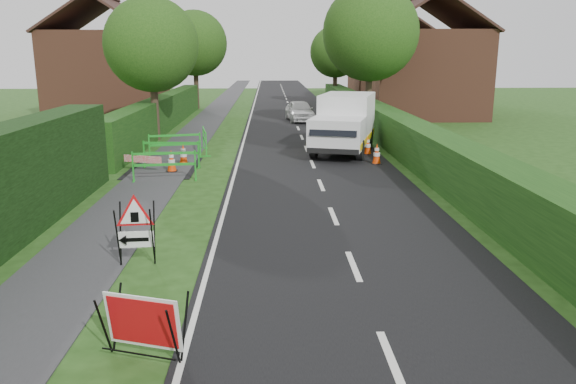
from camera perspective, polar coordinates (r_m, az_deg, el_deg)
name	(u,v)px	position (r m, az deg, el deg)	size (l,w,h in m)	color
ground	(222,289)	(10.20, -6.71, -9.79)	(120.00, 120.00, 0.00)	#1E3F12
road_surface	(290,107)	(44.52, 0.16, 8.62)	(6.00, 90.00, 0.02)	black
footpath	(219,107)	(44.66, -6.99, 8.54)	(2.00, 90.00, 0.02)	#2D2D30
hedge_west_far	(163,129)	(32.11, -12.53, 6.25)	(1.00, 24.00, 1.80)	#14380F
hedge_east	(392,145)	(26.25, 10.51, 4.70)	(1.20, 50.00, 1.50)	#14380F
house_west	(109,72)	(40.80, -17.77, 11.57)	(7.50, 7.40, 7.88)	brown
house_east_a	(423,72)	(38.68, 13.53, 11.75)	(7.50, 7.40, 7.88)	brown
house_east_b	(392,67)	(52.52, 10.53, 12.35)	(7.50, 7.40, 7.88)	brown
tree_nw	(152,45)	(27.85, -13.70, 14.32)	(4.40, 4.40, 6.70)	#2D2116
tree_ne	(371,33)	(31.81, 8.38, 15.70)	(5.20, 5.20, 7.79)	#2D2116
tree_fw	(195,43)	(43.66, -9.46, 14.67)	(4.80, 4.80, 7.24)	#2D2116
tree_fe	(336,52)	(47.63, 4.86, 13.99)	(4.20, 4.20, 6.33)	#2D2116
red_rect_sign	(143,323)	(8.04, -14.53, -12.76)	(1.23, 0.96, 0.93)	black
triangle_sign	(133,225)	(11.32, -15.44, -3.23)	(0.89, 0.89, 1.22)	black
works_van	(344,122)	(23.98, 5.76, 7.09)	(3.42, 5.62, 2.40)	silver
traffic_cone_0	(377,154)	(21.54, 9.00, 3.85)	(0.38, 0.38, 0.79)	black
traffic_cone_1	(368,145)	(23.56, 8.09, 4.73)	(0.38, 0.38, 0.79)	black
traffic_cone_2	(360,138)	(25.56, 7.32, 5.47)	(0.38, 0.38, 0.79)	black
traffic_cone_3	(171,161)	(20.29, -11.75, 3.12)	(0.38, 0.38, 0.79)	black
traffic_cone_4	(183,155)	(21.50, -10.58, 3.77)	(0.38, 0.38, 0.79)	black
ped_barrier_0	(164,162)	(18.80, -12.46, 2.98)	(2.09, 0.60, 1.00)	#1A8F1F
ped_barrier_1	(171,151)	(20.96, -11.78, 4.11)	(2.07, 0.45, 1.00)	#1A8F1F
ped_barrier_2	(175,143)	(22.91, -11.43, 4.94)	(2.09, 0.80, 1.00)	#1A8F1F
ped_barrier_3	(205,138)	(24.03, -8.47, 5.47)	(0.68, 2.09, 1.00)	#1A8F1F
redwhite_plank	(143,172)	(20.62, -14.48, 2.02)	(1.50, 0.04, 0.25)	red
hatchback_car	(300,111)	(35.18, 1.21, 8.25)	(1.50, 3.74, 1.27)	silver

